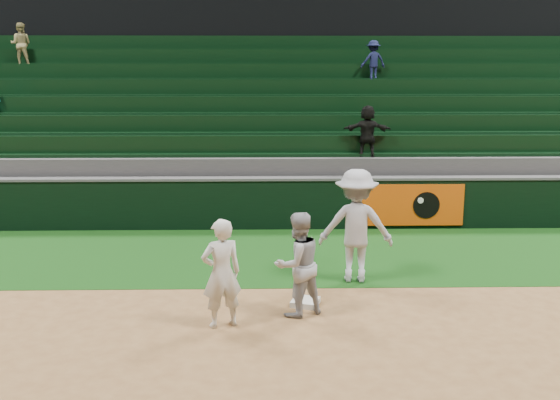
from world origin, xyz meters
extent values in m
plane|color=brown|center=(0.00, 0.00, 0.00)|extent=(70.00, 70.00, 0.00)
cube|color=#0D330C|center=(0.00, 3.00, 0.00)|extent=(36.00, 4.20, 0.01)
cube|color=black|center=(0.00, 17.45, 6.00)|extent=(40.00, 12.00, 12.00)
cube|color=silver|center=(0.21, 0.13, 0.05)|extent=(0.53, 0.53, 0.09)
imported|color=silver|center=(-1.08, -0.71, 0.83)|extent=(0.70, 0.58, 1.65)
imported|color=#A0A2AA|center=(0.07, -0.27, 0.82)|extent=(1.00, 0.94, 1.64)
imported|color=#A6A8B4|center=(1.18, 1.29, 1.03)|extent=(1.39, 0.89, 2.05)
cube|color=black|center=(0.00, 5.20, 0.60)|extent=(36.00, 0.35, 1.20)
cube|color=#D84C0A|center=(3.00, 5.01, 0.60)|extent=(2.60, 0.05, 1.00)
cylinder|color=black|center=(3.40, 4.98, 0.60)|extent=(0.64, 0.02, 0.64)
cylinder|color=white|center=(3.25, 4.96, 0.72)|extent=(0.14, 0.02, 0.14)
cube|color=#424244|center=(0.00, 5.20, 1.22)|extent=(36.00, 0.40, 0.06)
cube|color=#343436|center=(0.00, 5.92, 0.82)|extent=(36.00, 0.85, 1.65)
cube|color=black|center=(0.00, 6.18, 1.90)|extent=(36.00, 0.14, 0.50)
cube|color=black|center=(0.00, 6.01, 1.69)|extent=(36.00, 0.45, 0.08)
cube|color=#343436|center=(0.00, 6.78, 1.05)|extent=(36.00, 0.85, 2.10)
cube|color=black|center=(0.00, 7.03, 2.35)|extent=(36.00, 0.14, 0.50)
cube|color=black|center=(0.00, 6.86, 2.14)|extent=(36.00, 0.45, 0.08)
cube|color=#343436|center=(0.00, 7.62, 1.27)|extent=(36.00, 0.85, 2.55)
cube|color=black|center=(0.00, 7.88, 2.80)|extent=(36.00, 0.14, 0.50)
cube|color=black|center=(0.00, 7.71, 2.59)|extent=(36.00, 0.45, 0.08)
cube|color=#343436|center=(0.00, 8.47, 1.50)|extent=(36.00, 0.85, 3.00)
cube|color=black|center=(0.00, 8.73, 3.25)|extent=(36.00, 0.14, 0.50)
cube|color=black|center=(0.00, 8.56, 3.04)|extent=(36.00, 0.45, 0.08)
cube|color=#343436|center=(0.00, 9.32, 1.73)|extent=(36.00, 0.85, 3.45)
cube|color=black|center=(0.00, 9.58, 3.70)|extent=(36.00, 0.14, 0.50)
cube|color=black|center=(0.00, 9.41, 3.49)|extent=(36.00, 0.45, 0.08)
cube|color=#343436|center=(0.00, 10.18, 1.95)|extent=(36.00, 0.85, 3.90)
cube|color=black|center=(0.00, 10.43, 4.15)|extent=(36.00, 0.14, 0.50)
cube|color=black|center=(0.00, 10.26, 3.94)|extent=(36.00, 0.45, 0.08)
cube|color=#343436|center=(0.00, 11.02, 2.17)|extent=(36.00, 0.85, 4.35)
cube|color=black|center=(0.00, 11.28, 4.60)|extent=(36.00, 0.14, 0.50)
cube|color=black|center=(0.00, 11.11, 4.39)|extent=(36.00, 0.45, 0.08)
imported|color=black|center=(2.08, 5.88, 2.29)|extent=(1.21, 0.48, 1.27)
imported|color=#968D57|center=(-7.86, 10.13, 4.53)|extent=(0.65, 0.53, 1.26)
imported|color=#101536|center=(2.74, 9.28, 4.04)|extent=(0.84, 0.61, 1.17)
camera|label=1|loc=(-0.40, -9.48, 3.75)|focal=40.00mm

